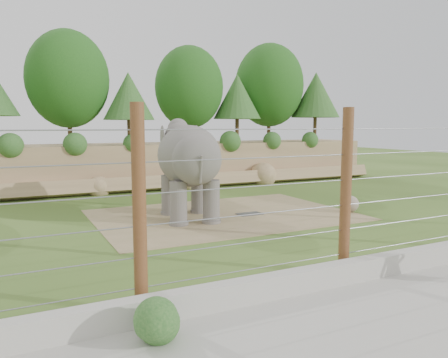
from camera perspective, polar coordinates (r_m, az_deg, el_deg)
name	(u,v)px	position (r m, az deg, el deg)	size (l,w,h in m)	color
ground	(251,233)	(14.74, 3.49, -7.04)	(90.00, 90.00, 0.00)	#3D5B1F
back_embankment	(152,119)	(26.22, -9.37, 7.78)	(30.00, 5.52, 8.77)	#947753
dirt_patch	(224,215)	(17.54, 0.01, -4.71)	(10.00, 7.00, 0.02)	#928354
drain_grate	(250,214)	(17.65, 3.37, -4.57)	(1.00, 0.60, 0.03)	#262628
elephant	(189,170)	(16.66, -4.60, 1.15)	(1.99, 4.64, 3.76)	#5C5752
stone_ball	(350,204)	(18.78, 16.19, -3.13)	(0.67, 0.67, 0.67)	gray
retaining_wall	(358,270)	(10.80, 17.12, -11.25)	(26.00, 0.35, 0.50)	beige
walkway	(432,313)	(9.64, 25.57, -15.47)	(26.00, 4.00, 0.01)	beige
barrier_fence	(346,192)	(10.76, 15.62, -1.68)	(20.26, 0.26, 4.00)	#5E3118
walkway_shrub	(155,323)	(7.59, -8.96, -18.03)	(0.73, 0.73, 0.73)	#21531F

